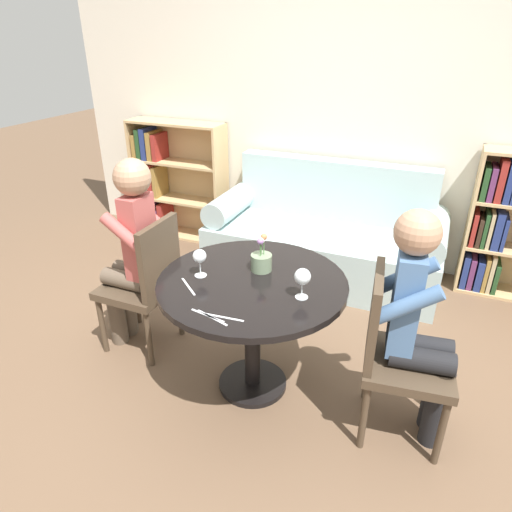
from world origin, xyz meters
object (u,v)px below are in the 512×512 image
(bookshelf_left, at_px, (170,180))
(person_left, at_px, (132,251))
(chair_left, at_px, (147,280))
(chair_right, at_px, (395,350))
(couch, at_px, (324,240))
(wine_glass_right, at_px, (303,278))
(flower_vase, at_px, (262,260))
(person_right, at_px, (419,325))
(wine_glass_left, at_px, (200,257))

(bookshelf_left, bearing_deg, person_left, -64.25)
(chair_left, relative_size, chair_right, 1.00)
(couch, bearing_deg, wine_glass_right, -79.54)
(wine_glass_right, height_order, flower_vase, flower_vase)
(chair_right, distance_m, person_right, 0.18)
(wine_glass_left, bearing_deg, chair_right, 3.01)
(person_left, bearing_deg, person_right, 87.30)
(couch, bearing_deg, person_left, -120.75)
(chair_right, bearing_deg, bookshelf_left, 46.29)
(flower_vase, bearing_deg, person_left, -177.97)
(wine_glass_left, distance_m, flower_vase, 0.34)
(person_right, relative_size, wine_glass_right, 7.72)
(bookshelf_left, distance_m, wine_glass_left, 2.32)
(wine_glass_left, bearing_deg, wine_glass_right, 0.03)
(person_left, height_order, wine_glass_left, person_left)
(couch, distance_m, chair_left, 1.62)
(chair_right, height_order, wine_glass_right, chair_right)
(person_right, xyz_separation_m, wine_glass_left, (-1.12, -0.07, 0.17))
(couch, height_order, wine_glass_right, couch)
(person_right, distance_m, wine_glass_left, 1.14)
(person_left, relative_size, wine_glass_right, 7.97)
(flower_vase, bearing_deg, wine_glass_right, -32.97)
(chair_right, bearing_deg, chair_left, 78.96)
(chair_right, relative_size, wine_glass_left, 5.86)
(person_right, height_order, wine_glass_left, person_right)
(wine_glass_right, bearing_deg, couch, 100.46)
(couch, relative_size, bookshelf_left, 1.67)
(bookshelf_left, bearing_deg, chair_right, -36.48)
(chair_right, distance_m, flower_vase, 0.82)
(bookshelf_left, relative_size, wine_glass_right, 7.14)
(person_right, bearing_deg, chair_right, 94.81)
(bookshelf_left, xyz_separation_m, wine_glass_right, (1.95, -1.84, 0.28))
(chair_left, bearing_deg, wine_glass_right, 81.68)
(couch, distance_m, wine_glass_right, 1.68)
(bookshelf_left, distance_m, wine_glass_right, 2.70)
(bookshelf_left, bearing_deg, person_right, -35.22)
(bookshelf_left, xyz_separation_m, wine_glass_left, (1.38, -1.84, 0.28))
(bookshelf_left, bearing_deg, wine_glass_left, -53.10)
(person_left, bearing_deg, chair_left, 89.94)
(bookshelf_left, bearing_deg, flower_vase, -44.89)
(chair_left, xyz_separation_m, person_left, (-0.09, 0.00, 0.19))
(couch, distance_m, person_left, 1.70)
(wine_glass_left, relative_size, wine_glass_right, 0.97)
(couch, distance_m, person_right, 1.76)
(couch, distance_m, wine_glass_left, 1.68)
(person_left, xyz_separation_m, person_right, (1.69, -0.08, -0.03))
(bookshelf_left, relative_size, wine_glass_left, 7.37)
(person_left, bearing_deg, wine_glass_right, 82.30)
(chair_right, bearing_deg, person_left, 79.15)
(person_left, distance_m, flower_vase, 0.86)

